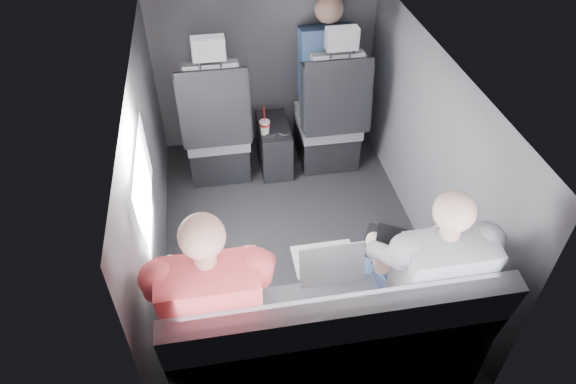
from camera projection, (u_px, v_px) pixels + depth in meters
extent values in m
plane|color=black|center=(293.00, 238.00, 3.70)|extent=(2.60, 2.60, 0.00)
plane|color=#B2B2AD|center=(294.00, 67.00, 2.82)|extent=(2.60, 2.60, 0.00)
cube|color=#56565B|center=(149.00, 180.00, 3.14)|extent=(0.02, 2.60, 1.35)
cube|color=#56565B|center=(428.00, 150.00, 3.37)|extent=(0.02, 2.60, 1.35)
cube|color=#56565B|center=(265.00, 69.00, 4.23)|extent=(1.80, 0.02, 1.35)
cube|color=#56565B|center=(344.00, 340.00, 2.29)|extent=(1.80, 0.02, 1.35)
cube|color=white|center=(143.00, 182.00, 2.78)|extent=(0.02, 0.75, 0.42)
cube|color=black|center=(338.00, 89.00, 3.73)|extent=(0.35, 0.11, 0.59)
cube|color=black|center=(220.00, 153.00, 4.23)|extent=(0.46, 0.48, 0.30)
cube|color=slate|center=(217.00, 131.00, 4.06)|extent=(0.48, 0.46, 0.14)
cube|color=slate|center=(214.00, 104.00, 3.67)|extent=(0.38, 0.18, 0.61)
cube|color=black|center=(184.00, 110.00, 3.66)|extent=(0.08, 0.21, 0.53)
cube|color=black|center=(245.00, 104.00, 3.72)|extent=(0.08, 0.21, 0.53)
cube|color=black|center=(215.00, 109.00, 3.63)|extent=(0.50, 0.11, 0.58)
cube|color=slate|center=(208.00, 48.00, 3.36)|extent=(0.22, 0.10, 0.15)
cube|color=black|center=(326.00, 142.00, 4.34)|extent=(0.46, 0.48, 0.30)
cube|color=slate|center=(328.00, 121.00, 4.18)|extent=(0.48, 0.46, 0.14)
cube|color=slate|center=(336.00, 93.00, 3.79)|extent=(0.38, 0.18, 0.61)
cube|color=black|center=(307.00, 99.00, 3.78)|extent=(0.08, 0.21, 0.53)
cube|color=black|center=(365.00, 94.00, 3.84)|extent=(0.08, 0.21, 0.53)
cube|color=black|center=(339.00, 98.00, 3.75)|extent=(0.50, 0.11, 0.58)
cube|color=slate|center=(342.00, 38.00, 3.47)|extent=(0.22, 0.10, 0.15)
cube|color=black|center=(274.00, 145.00, 4.22)|extent=(0.24, 0.48, 0.40)
cylinder|color=black|center=(270.00, 133.00, 3.99)|extent=(0.09, 0.09, 0.01)
cylinder|color=black|center=(283.00, 132.00, 4.01)|extent=(0.09, 0.09, 0.01)
cube|color=slate|center=(326.00, 343.00, 2.79)|extent=(1.60, 0.50, 0.45)
cube|color=slate|center=(342.00, 330.00, 2.32)|extent=(1.60, 0.17, 0.47)
cylinder|color=red|center=(265.00, 124.00, 3.94)|extent=(0.08, 0.08, 0.02)
cylinder|color=white|center=(265.00, 122.00, 3.93)|extent=(0.08, 0.08, 0.01)
cylinder|color=red|center=(264.00, 114.00, 3.88)|extent=(0.01, 0.01, 0.13)
cube|color=silver|center=(223.00, 272.00, 2.70)|extent=(0.41, 0.33, 0.02)
cube|color=silver|center=(223.00, 273.00, 2.68)|extent=(0.32, 0.20, 0.00)
cube|color=silver|center=(222.00, 259.00, 2.75)|extent=(0.12, 0.08, 0.00)
cube|color=silver|center=(223.00, 280.00, 2.49)|extent=(0.38, 0.14, 0.26)
cube|color=white|center=(223.00, 279.00, 2.49)|extent=(0.33, 0.11, 0.22)
cube|color=silver|center=(325.00, 259.00, 2.77)|extent=(0.34, 0.24, 0.02)
cube|color=silver|center=(325.00, 260.00, 2.75)|extent=(0.28, 0.13, 0.00)
cube|color=silver|center=(322.00, 248.00, 2.81)|extent=(0.10, 0.05, 0.00)
cube|color=silver|center=(332.00, 265.00, 2.58)|extent=(0.34, 0.07, 0.22)
cube|color=white|center=(332.00, 264.00, 2.59)|extent=(0.30, 0.05, 0.19)
cube|color=black|center=(397.00, 246.00, 2.84)|extent=(0.44, 0.40, 0.02)
cube|color=black|center=(398.00, 247.00, 2.82)|extent=(0.33, 0.27, 0.00)
cube|color=black|center=(392.00, 235.00, 2.89)|extent=(0.12, 0.10, 0.00)
cube|color=black|center=(410.00, 252.00, 2.63)|extent=(0.35, 0.24, 0.24)
cube|color=white|center=(410.00, 251.00, 2.64)|extent=(0.31, 0.21, 0.21)
cube|color=#303035|center=(192.00, 310.00, 2.60)|extent=(0.16, 0.47, 0.14)
cube|color=#303035|center=(238.00, 303.00, 2.63)|extent=(0.16, 0.47, 0.14)
cube|color=#303035|center=(197.00, 305.00, 2.98)|extent=(0.14, 0.14, 0.45)
cube|color=#303035|center=(237.00, 300.00, 3.01)|extent=(0.14, 0.14, 0.45)
cube|color=#BA3D3D|center=(212.00, 307.00, 2.30)|extent=(0.43, 0.29, 0.59)
sphere|color=tan|center=(202.00, 236.00, 2.04)|extent=(0.19, 0.19, 0.19)
cylinder|color=tan|center=(167.00, 279.00, 2.54)|extent=(0.12, 0.30, 0.13)
cylinder|color=tan|center=(254.00, 268.00, 2.59)|extent=(0.12, 0.30, 0.13)
cube|color=#314C6E|center=(395.00, 282.00, 2.74)|extent=(0.15, 0.45, 0.13)
cube|color=#314C6E|center=(436.00, 276.00, 2.77)|extent=(0.15, 0.45, 0.13)
cube|color=#314C6E|center=(376.00, 282.00, 3.11)|extent=(0.13, 0.13, 0.45)
cube|color=#314C6E|center=(412.00, 277.00, 3.14)|extent=(0.13, 0.13, 0.45)
cube|color=slate|center=(439.00, 277.00, 2.44)|extent=(0.41, 0.28, 0.56)
sphere|color=#CCA48B|center=(455.00, 211.00, 2.20)|extent=(0.19, 0.19, 0.19)
cylinder|color=#CCA48B|center=(378.00, 253.00, 2.68)|extent=(0.12, 0.29, 0.12)
cylinder|color=#CCA48B|center=(452.00, 243.00, 2.74)|extent=(0.12, 0.29, 0.12)
cube|color=#314C6E|center=(326.00, 65.00, 4.05)|extent=(0.43, 0.28, 0.62)
sphere|color=tan|center=(329.00, 9.00, 3.78)|extent=(0.21, 0.21, 0.21)
cube|color=#314C6E|center=(323.00, 94.00, 4.29)|extent=(0.37, 0.43, 0.13)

